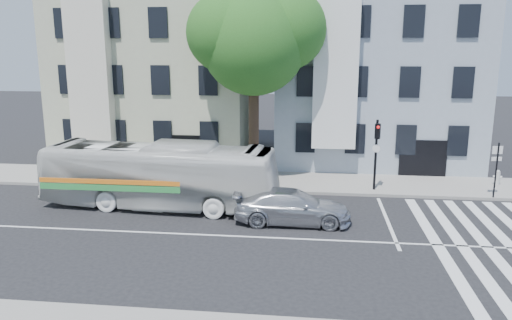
% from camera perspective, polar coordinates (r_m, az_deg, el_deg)
% --- Properties ---
extents(ground, '(120.00, 120.00, 0.00)m').
position_cam_1_polar(ground, '(19.94, -3.20, -8.66)').
color(ground, black).
rests_on(ground, ground).
extents(sidewalk_far, '(80.00, 4.00, 0.15)m').
position_cam_1_polar(sidewalk_far, '(27.44, -0.38, -2.41)').
color(sidewalk_far, gray).
rests_on(sidewalk_far, ground).
extents(building_left, '(12.00, 10.00, 11.00)m').
position_cam_1_polar(building_left, '(34.85, -10.61, 9.69)').
color(building_left, '#ABAD91').
rests_on(building_left, ground).
extents(building_right, '(12.00, 10.00, 11.00)m').
position_cam_1_polar(building_right, '(33.53, 13.25, 9.45)').
color(building_right, '#8B98A5').
rests_on(building_right, ground).
extents(street_tree, '(7.30, 5.90, 11.10)m').
position_cam_1_polar(street_tree, '(27.19, -0.08, 13.98)').
color(street_tree, '#2D2116').
rests_on(street_tree, ground).
extents(bus, '(3.33, 11.07, 3.04)m').
position_cam_1_polar(bus, '(23.36, -10.99, -1.72)').
color(bus, silver).
rests_on(bus, ground).
extents(sedan, '(2.09, 4.94, 1.42)m').
position_cam_1_polar(sedan, '(21.17, 4.17, -5.32)').
color(sedan, silver).
rests_on(sedan, ground).
extents(hedge, '(8.49, 2.55, 0.70)m').
position_cam_1_polar(hedge, '(26.80, -11.57, -2.12)').
color(hedge, '#2B6621').
rests_on(hedge, sidewalk_far).
extents(traffic_signal, '(0.37, 0.51, 3.75)m').
position_cam_1_polar(traffic_signal, '(25.67, 13.60, 1.53)').
color(traffic_signal, black).
rests_on(traffic_signal, ground).
extents(fire_hydrant, '(0.45, 0.26, 0.80)m').
position_cam_1_polar(fire_hydrant, '(29.29, 25.88, -1.77)').
color(fire_hydrant, '#B2B2AE').
rests_on(fire_hydrant, sidewalk_far).
extents(far_sign_pole, '(0.49, 0.19, 2.70)m').
position_cam_1_polar(far_sign_pole, '(26.51, 25.80, -0.32)').
color(far_sign_pole, black).
rests_on(far_sign_pole, sidewalk_far).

